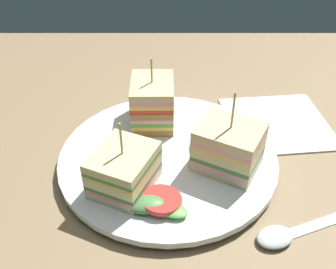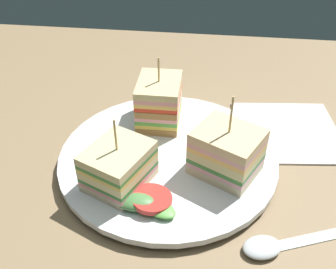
# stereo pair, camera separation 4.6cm
# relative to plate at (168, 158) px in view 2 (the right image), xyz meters

# --- Properties ---
(ground_plane) EXTENTS (1.04, 0.81, 0.02)m
(ground_plane) POSITION_rel_plate_xyz_m (0.00, 0.00, -0.02)
(ground_plane) COLOR #836B4B
(plate) EXTENTS (0.27, 0.27, 0.01)m
(plate) POSITION_rel_plate_xyz_m (0.00, 0.00, 0.00)
(plate) COLOR white
(plate) RESTS_ON ground_plane
(sandwich_wedge_0) EXTENTS (0.08, 0.09, 0.09)m
(sandwich_wedge_0) POSITION_rel_plate_xyz_m (-0.05, -0.05, 0.03)
(sandwich_wedge_0) COLOR beige
(sandwich_wedge_0) RESTS_ON plate
(sandwich_wedge_1) EXTENTS (0.09, 0.09, 0.10)m
(sandwich_wedge_1) POSITION_rel_plate_xyz_m (0.07, -0.02, 0.03)
(sandwich_wedge_1) COLOR beige
(sandwich_wedge_1) RESTS_ON plate
(sandwich_wedge_2) EXTENTS (0.06, 0.07, 0.09)m
(sandwich_wedge_2) POSITION_rel_plate_xyz_m (-0.02, 0.07, 0.04)
(sandwich_wedge_2) COLOR #DDC17E
(sandwich_wedge_2) RESTS_ON plate
(salad_garnish) EXTENTS (0.07, 0.05, 0.01)m
(salad_garnish) POSITION_rel_plate_xyz_m (-0.01, -0.09, 0.01)
(salad_garnish) COLOR #4B853B
(salad_garnish) RESTS_ON plate
(spoon) EXTENTS (0.16, 0.08, 0.01)m
(spoon) POSITION_rel_plate_xyz_m (0.13, -0.11, -0.00)
(spoon) COLOR silver
(spoon) RESTS_ON ground_plane
(napkin) EXTENTS (0.15, 0.15, 0.01)m
(napkin) POSITION_rel_plate_xyz_m (0.15, 0.08, -0.01)
(napkin) COLOR silver
(napkin) RESTS_ON ground_plane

